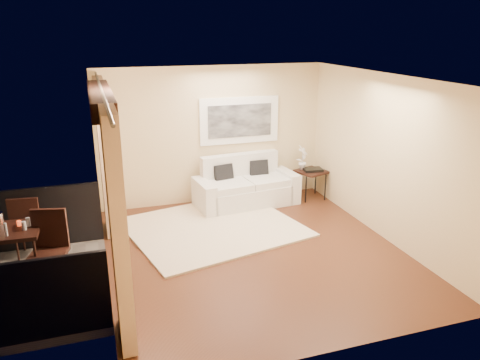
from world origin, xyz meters
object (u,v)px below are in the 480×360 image
side_table (311,173)px  orchid (303,158)px  sofa (245,187)px  balcony_chair_far (27,223)px  bistro_table (12,235)px  balcony_chair_near (49,242)px

side_table → orchid: orchid is taller
sofa → balcony_chair_far: bearing=-168.8°
sofa → orchid: 1.34m
sofa → side_table: size_ratio=3.04×
sofa → bistro_table: size_ratio=2.53×
side_table → balcony_chair_near: 5.29m
sofa → bistro_table: 4.44m
bistro_table → balcony_chair_far: balcony_chair_far is taller
orchid → balcony_chair_far: orchid is taller
sofa → side_table: bearing=-10.9°
balcony_chair_near → orchid: bearing=37.6°
balcony_chair_near → bistro_table: bearing=176.4°
sofa → orchid: bearing=-5.6°
sofa → balcony_chair_near: balcony_chair_near is taller
bistro_table → balcony_chair_near: bearing=-17.0°
orchid → side_table: bearing=-40.3°
balcony_chair_far → balcony_chair_near: 1.00m
balcony_chair_near → balcony_chair_far: bearing=125.0°
bistro_table → balcony_chair_far: bearing=83.7°
bistro_table → balcony_chair_near: balcony_chair_near is taller
orchid → balcony_chair_far: (-5.11, -1.20, -0.26)m
orchid → sofa: bearing=-179.6°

